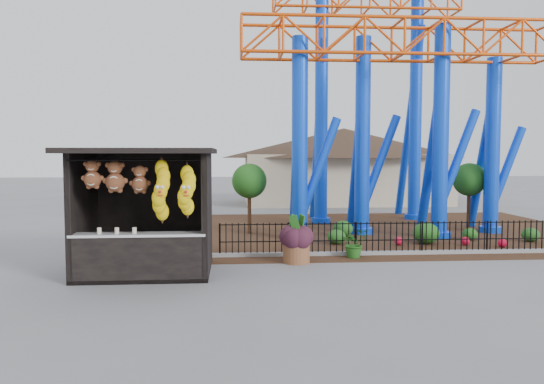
{
  "coord_description": "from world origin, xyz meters",
  "views": [
    {
      "loc": [
        -0.81,
        -12.25,
        2.96
      ],
      "look_at": [
        0.21,
        1.5,
        2.0
      ],
      "focal_mm": 35.0,
      "sensor_mm": 36.0,
      "label": 1
    }
  ],
  "objects": [
    {
      "name": "ground",
      "position": [
        0.0,
        0.0,
        0.0
      ],
      "size": [
        120.0,
        120.0,
        0.0
      ],
      "primitive_type": "plane",
      "color": "slate",
      "rests_on": "ground"
    },
    {
      "name": "prize_booth",
      "position": [
        -2.98,
        0.92,
        1.52
      ],
      "size": [
        3.5,
        3.4,
        3.12
      ],
      "color": "black",
      "rests_on": "ground"
    },
    {
      "name": "planter_foliage",
      "position": [
        0.92,
        2.09,
        0.92
      ],
      "size": [
        0.7,
        0.7,
        0.64
      ],
      "primitive_type": "ellipsoid",
      "color": "#331421",
      "rests_on": "terracotta_planter"
    },
    {
      "name": "picket_fence",
      "position": [
        4.9,
        3.0,
        0.5
      ],
      "size": [
        12.2,
        0.06,
        1.0
      ],
      "primitive_type": null,
      "color": "black",
      "rests_on": "ground"
    },
    {
      "name": "roller_coaster",
      "position": [
        5.12,
        8.23,
        6.44
      ],
      "size": [
        11.0,
        6.37,
        10.82
      ],
      "color": "blue",
      "rests_on": "ground"
    },
    {
      "name": "curb",
      "position": [
        4.0,
        3.0,
        0.06
      ],
      "size": [
        18.0,
        0.18,
        0.12
      ],
      "primitive_type": "cube",
      "color": "gray",
      "rests_on": "ground"
    },
    {
      "name": "pavilion",
      "position": [
        6.0,
        20.0,
        3.07
      ],
      "size": [
        15.0,
        15.0,
        4.8
      ],
      "color": "#BFAD8C",
      "rests_on": "ground"
    },
    {
      "name": "mulch_bed",
      "position": [
        4.0,
        8.0,
        0.01
      ],
      "size": [
        18.0,
        12.0,
        0.02
      ],
      "primitive_type": "cube",
      "color": "#331E11",
      "rests_on": "ground"
    },
    {
      "name": "potted_plant",
      "position": [
        2.67,
        2.64,
        0.43
      ],
      "size": [
        0.94,
        0.87,
        0.85
      ],
      "primitive_type": "imported",
      "rotation": [
        0.0,
        0.0,
        0.32
      ],
      "color": "#215017",
      "rests_on": "ground"
    },
    {
      "name": "landscaping",
      "position": [
        5.24,
        5.22,
        0.3
      ],
      "size": [
        8.79,
        3.39,
        0.7
      ],
      "color": "#1D5017",
      "rests_on": "mulch_bed"
    },
    {
      "name": "terracotta_planter",
      "position": [
        0.92,
        2.09,
        0.3
      ],
      "size": [
        0.89,
        0.89,
        0.6
      ],
      "primitive_type": "cylinder",
      "rotation": [
        0.0,
        0.0,
        0.23
      ],
      "color": "brown",
      "rests_on": "ground"
    }
  ]
}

